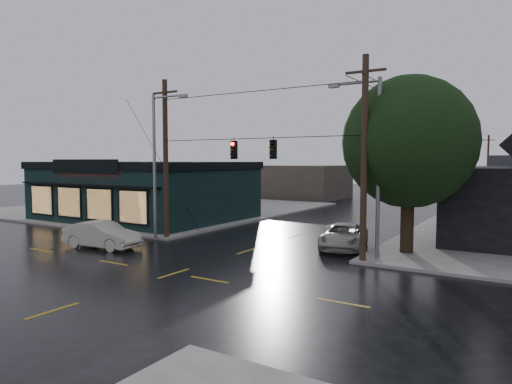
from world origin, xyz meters
The scene contains 15 objects.
ground_plane centered at (0.00, 0.00, 0.00)m, with size 160.00×160.00×0.00m, color black.
sidewalk_nw centered at (-20.00, 20.00, 0.07)m, with size 28.00×28.00×0.15m, color slate.
pizza_shop centered at (-15.00, 12.94, 2.56)m, with size 16.30×12.34×4.90m.
corner_tree centered at (7.86, 9.63, 6.02)m, with size 7.00×7.00×9.39m.
utility_pole_nw centered at (-6.50, 6.50, 0.00)m, with size 2.00×0.32×10.15m, color #332117, non-canonical shape.
utility_pole_ne centered at (6.50, 6.50, 0.00)m, with size 2.00×0.32×10.15m, color #332117, non-canonical shape.
utility_pole_far_a centered at (6.50, 28.00, 0.00)m, with size 2.00×0.32×9.65m, color #332117, non-canonical shape.
utility_pole_far_b centered at (6.50, 48.00, 0.00)m, with size 2.00×0.32×9.15m, color #332117, non-canonical shape.
utility_pole_far_c centered at (6.50, 68.00, 0.00)m, with size 2.00×0.32×9.15m, color #332117, non-canonical shape.
span_signal_assembly centered at (0.10, 6.50, 5.70)m, with size 13.00×0.48×1.23m.
streetlight_nw centered at (-6.80, 5.80, 0.00)m, with size 5.40×0.30×9.15m, color gray, non-canonical shape.
streetlight_ne centered at (7.00, 7.20, 0.00)m, with size 5.40×0.30×9.15m, color gray, non-canonical shape.
bg_building_west centered at (-14.00, 40.00, 2.20)m, with size 12.00×10.00×4.40m, color #3D342C.
sedan_cream centered at (-7.57, 2.27, 0.78)m, with size 1.64×4.71×1.55m, color #B7B4A1.
suv_silver centered at (4.34, 9.60, 0.71)m, with size 2.35×5.09×1.41m, color #A4A497.
Camera 1 is at (13.80, -15.15, 5.08)m, focal length 32.00 mm.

